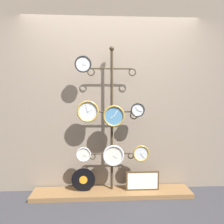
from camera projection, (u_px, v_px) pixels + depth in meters
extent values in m
plane|color=#333338|center=(114.00, 208.00, 2.70)|extent=(12.00, 12.00, 0.00)
cube|color=gray|center=(111.00, 94.00, 3.16)|extent=(4.40, 0.04, 2.80)
cube|color=brown|center=(112.00, 193.00, 3.04)|extent=(2.20, 0.36, 0.06)
cylinder|color=#382D1E|center=(112.00, 192.00, 3.10)|extent=(0.34, 0.34, 0.02)
cylinder|color=#382D1E|center=(112.00, 123.00, 3.03)|extent=(0.04, 0.04, 1.97)
sphere|color=#382D1E|center=(112.00, 49.00, 2.95)|extent=(0.07, 0.07, 0.07)
cylinder|color=#382D1E|center=(101.00, 69.00, 2.97)|extent=(0.28, 0.02, 0.02)
torus|color=#382D1E|center=(91.00, 72.00, 2.96)|extent=(0.11, 0.02, 0.11)
cylinder|color=#382D1E|center=(122.00, 69.00, 2.98)|extent=(0.28, 0.02, 0.02)
torus|color=#382D1E|center=(132.00, 72.00, 2.99)|extent=(0.11, 0.02, 0.11)
cylinder|color=#382D1E|center=(101.00, 112.00, 3.01)|extent=(0.31, 0.02, 0.02)
torus|color=#382D1E|center=(89.00, 115.00, 3.00)|extent=(0.12, 0.02, 0.12)
cylinder|color=#382D1E|center=(123.00, 112.00, 3.03)|extent=(0.31, 0.02, 0.02)
torus|color=#382D1E|center=(134.00, 115.00, 3.04)|extent=(0.12, 0.02, 0.12)
cylinder|color=#382D1E|center=(102.00, 154.00, 3.05)|extent=(0.27, 0.02, 0.02)
torus|color=#382D1E|center=(93.00, 156.00, 3.05)|extent=(0.09, 0.02, 0.09)
cylinder|color=#382D1E|center=(121.00, 153.00, 3.07)|extent=(0.27, 0.02, 0.02)
torus|color=#382D1E|center=(131.00, 156.00, 3.08)|extent=(0.09, 0.02, 0.09)
cylinder|color=silver|center=(83.00, 64.00, 2.85)|extent=(0.20, 0.02, 0.20)
torus|color=#262628|center=(83.00, 64.00, 2.84)|extent=(0.22, 0.02, 0.22)
cylinder|color=#262628|center=(83.00, 64.00, 2.84)|extent=(0.01, 0.01, 0.01)
cube|color=silver|center=(85.00, 65.00, 2.84)|extent=(0.05, 0.00, 0.02)
cube|color=silver|center=(83.00, 67.00, 2.84)|extent=(0.02, 0.00, 0.08)
cylinder|color=silver|center=(88.00, 111.00, 2.92)|extent=(0.27, 0.02, 0.27)
torus|color=#A58438|center=(88.00, 112.00, 2.91)|extent=(0.29, 0.03, 0.29)
cylinder|color=#A58438|center=(88.00, 112.00, 2.91)|extent=(0.02, 0.01, 0.02)
cube|color=silver|center=(90.00, 110.00, 2.91)|extent=(0.06, 0.00, 0.04)
cube|color=silver|center=(87.00, 108.00, 2.90)|extent=(0.03, 0.00, 0.10)
cylinder|color=#4C84B2|center=(114.00, 116.00, 2.91)|extent=(0.26, 0.02, 0.26)
torus|color=#A58438|center=(114.00, 116.00, 2.90)|extent=(0.29, 0.03, 0.29)
cylinder|color=#A58438|center=(114.00, 116.00, 2.90)|extent=(0.02, 0.01, 0.02)
cube|color=silver|center=(112.00, 117.00, 2.90)|extent=(0.06, 0.00, 0.04)
cube|color=silver|center=(116.00, 113.00, 2.89)|extent=(0.06, 0.00, 0.09)
cylinder|color=silver|center=(138.00, 110.00, 2.95)|extent=(0.17, 0.02, 0.17)
torus|color=#262628|center=(138.00, 110.00, 2.94)|extent=(0.19, 0.02, 0.19)
cylinder|color=#262628|center=(138.00, 110.00, 2.94)|extent=(0.01, 0.01, 0.01)
cube|color=silver|center=(137.00, 109.00, 2.93)|extent=(0.03, 0.00, 0.04)
cube|color=silver|center=(140.00, 111.00, 2.94)|extent=(0.07, 0.00, 0.03)
cylinder|color=silver|center=(84.00, 154.00, 2.94)|extent=(0.18, 0.02, 0.18)
torus|color=silver|center=(83.00, 155.00, 2.92)|extent=(0.20, 0.02, 0.20)
cylinder|color=silver|center=(83.00, 155.00, 2.92)|extent=(0.01, 0.01, 0.01)
cube|color=silver|center=(85.00, 155.00, 2.92)|extent=(0.04, 0.00, 0.03)
cube|color=silver|center=(83.00, 157.00, 2.92)|extent=(0.02, 0.00, 0.07)
cylinder|color=silver|center=(113.00, 155.00, 2.97)|extent=(0.26, 0.02, 0.26)
torus|color=silver|center=(113.00, 156.00, 2.96)|extent=(0.29, 0.03, 0.29)
cylinder|color=silver|center=(113.00, 156.00, 2.96)|extent=(0.02, 0.01, 0.02)
cube|color=silver|center=(115.00, 157.00, 2.96)|extent=(0.06, 0.00, 0.04)
cube|color=silver|center=(116.00, 153.00, 2.96)|extent=(0.09, 0.00, 0.07)
cylinder|color=silver|center=(141.00, 153.00, 2.98)|extent=(0.21, 0.02, 0.21)
torus|color=#A58438|center=(141.00, 154.00, 2.97)|extent=(0.23, 0.02, 0.23)
cylinder|color=#A58438|center=(141.00, 154.00, 2.97)|extent=(0.01, 0.01, 0.01)
cube|color=silver|center=(143.00, 153.00, 2.97)|extent=(0.05, 0.00, 0.04)
cube|color=silver|center=(143.00, 156.00, 2.97)|extent=(0.06, 0.00, 0.07)
cylinder|color=black|center=(83.00, 180.00, 3.01)|extent=(0.33, 0.01, 0.33)
cylinder|color=orange|center=(83.00, 180.00, 3.00)|extent=(0.11, 0.00, 0.11)
cube|color=#4C381E|center=(142.00, 181.00, 3.05)|extent=(0.46, 0.02, 0.27)
cube|color=white|center=(143.00, 181.00, 3.04)|extent=(0.42, 0.00, 0.23)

